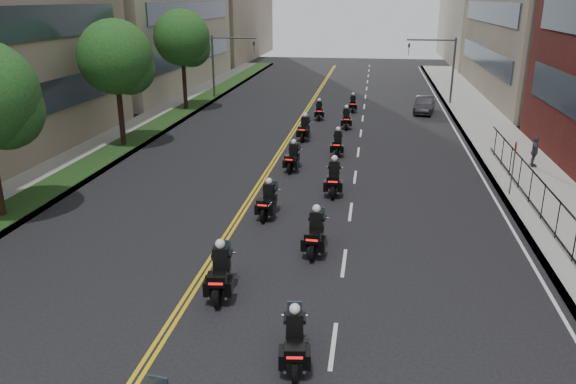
% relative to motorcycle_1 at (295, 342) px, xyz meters
% --- Properties ---
extents(sidewalk_right, '(4.00, 90.00, 0.15)m').
position_rel_motorcycle_1_xyz_m(sidewalk_right, '(9.72, 20.91, -0.57)').
color(sidewalk_right, gray).
rests_on(sidewalk_right, ground).
extents(sidewalk_left, '(4.00, 90.00, 0.15)m').
position_rel_motorcycle_1_xyz_m(sidewalk_left, '(-14.28, 20.91, -0.57)').
color(sidewalk_left, gray).
rests_on(sidewalk_left, ground).
extents(grass_strip, '(2.00, 90.00, 0.04)m').
position_rel_motorcycle_1_xyz_m(grass_strip, '(-13.48, 20.91, -0.48)').
color(grass_strip, '#133615').
rests_on(grass_strip, sidewalk_left).
extents(iron_fence, '(0.05, 28.00, 1.50)m').
position_rel_motorcycle_1_xyz_m(iron_fence, '(8.72, 7.91, 0.25)').
color(iron_fence, black).
rests_on(iron_fence, sidewalk_right).
extents(street_trees, '(4.40, 38.40, 7.98)m').
position_rel_motorcycle_1_xyz_m(street_trees, '(-13.33, 14.52, 4.48)').
color(street_trees, '#302015').
rests_on(street_trees, ground).
extents(traffic_signal_right, '(4.09, 0.20, 5.60)m').
position_rel_motorcycle_1_xyz_m(traffic_signal_right, '(7.25, 37.91, 3.05)').
color(traffic_signal_right, '#3F3F44').
rests_on(traffic_signal_right, ground).
extents(traffic_signal_left, '(4.09, 0.20, 5.60)m').
position_rel_motorcycle_1_xyz_m(traffic_signal_left, '(-11.82, 37.91, 3.05)').
color(traffic_signal_left, '#3F3F44').
rests_on(traffic_signal_left, ground).
extents(motorcycle_1, '(0.68, 2.22, 1.64)m').
position_rel_motorcycle_1_xyz_m(motorcycle_1, '(0.00, 0.00, 0.00)').
color(motorcycle_1, black).
rests_on(motorcycle_1, ground).
extents(motorcycle_2, '(0.72, 2.45, 1.81)m').
position_rel_motorcycle_1_xyz_m(motorcycle_2, '(-2.76, 3.14, 0.07)').
color(motorcycle_2, black).
rests_on(motorcycle_2, ground).
extents(motorcycle_3, '(0.57, 2.42, 1.79)m').
position_rel_motorcycle_1_xyz_m(motorcycle_3, '(-0.18, 6.66, 0.06)').
color(motorcycle_3, black).
rests_on(motorcycle_3, ground).
extents(motorcycle_4, '(0.60, 2.26, 1.67)m').
position_rel_motorcycle_1_xyz_m(motorcycle_4, '(-2.52, 9.86, 0.01)').
color(motorcycle_4, black).
rests_on(motorcycle_4, ground).
extents(motorcycle_5, '(0.58, 2.50, 1.84)m').
position_rel_motorcycle_1_xyz_m(motorcycle_5, '(-0.00, 13.18, 0.08)').
color(motorcycle_5, black).
rests_on(motorcycle_5, ground).
extents(motorcycle_6, '(0.62, 2.26, 1.67)m').
position_rel_motorcycle_1_xyz_m(motorcycle_6, '(-2.44, 16.67, 0.01)').
color(motorcycle_6, black).
rests_on(motorcycle_6, ground).
extents(motorcycle_7, '(0.52, 2.26, 1.67)m').
position_rel_motorcycle_1_xyz_m(motorcycle_7, '(-0.29, 20.09, 0.01)').
color(motorcycle_7, black).
rests_on(motorcycle_7, ground).
extents(motorcycle_8, '(0.60, 2.38, 1.76)m').
position_rel_motorcycle_1_xyz_m(motorcycle_8, '(-2.66, 23.49, 0.05)').
color(motorcycle_8, black).
rests_on(motorcycle_8, ground).
extents(motorcycle_9, '(0.58, 2.22, 1.64)m').
position_rel_motorcycle_1_xyz_m(motorcycle_9, '(-0.18, 27.34, -0.00)').
color(motorcycle_9, black).
rests_on(motorcycle_9, ground).
extents(motorcycle_10, '(0.62, 2.14, 1.58)m').
position_rel_motorcycle_1_xyz_m(motorcycle_10, '(-2.37, 30.11, -0.02)').
color(motorcycle_10, black).
rests_on(motorcycle_10, ground).
extents(motorcycle_11, '(0.48, 2.08, 1.54)m').
position_rel_motorcycle_1_xyz_m(motorcycle_11, '(0.02, 33.52, -0.04)').
color(motorcycle_11, black).
rests_on(motorcycle_11, ground).
extents(parked_sedan, '(2.02, 4.11, 1.30)m').
position_rel_motorcycle_1_xyz_m(parked_sedan, '(5.72, 33.84, -0.00)').
color(parked_sedan, black).
rests_on(parked_sedan, ground).
extents(pedestrian_c, '(0.51, 1.00, 1.64)m').
position_rel_motorcycle_1_xyz_m(pedestrian_c, '(10.33, 18.79, 0.32)').
color(pedestrian_c, '#404148').
rests_on(pedestrian_c, sidewalk_right).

